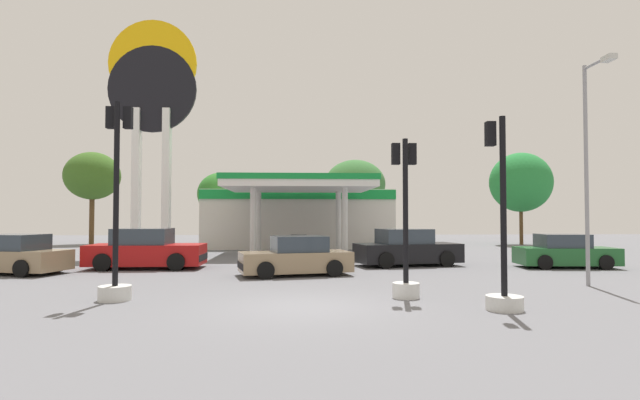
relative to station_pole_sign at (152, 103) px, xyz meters
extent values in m
plane|color=slate|center=(8.12, -15.67, -8.36)|extent=(90.00, 90.00, 0.00)
cube|color=beige|center=(8.07, 7.46, -6.42)|extent=(12.57, 6.56, 3.88)
cube|color=#148C38|center=(8.07, 4.13, -4.83)|extent=(12.57, 0.12, 0.60)
cube|color=white|center=(8.07, 0.40, -4.55)|extent=(8.00, 6.97, 0.35)
cube|color=#148C38|center=(8.07, 0.40, -4.23)|extent=(8.10, 7.07, 0.30)
cylinder|color=silver|center=(5.67, -1.52, -6.54)|extent=(0.32, 0.32, 3.63)
cylinder|color=silver|center=(10.47, -1.52, -6.54)|extent=(0.32, 0.32, 3.63)
cylinder|color=silver|center=(5.67, 2.31, -6.54)|extent=(0.32, 0.32, 3.63)
cylinder|color=silver|center=(10.47, 2.31, -6.54)|extent=(0.32, 0.32, 3.63)
cube|color=#4C4C51|center=(8.07, 0.40, -7.81)|extent=(0.90, 0.60, 1.10)
cube|color=white|center=(-0.81, -0.01, -4.33)|extent=(0.40, 0.56, 8.07)
cube|color=white|center=(0.81, -0.01, -4.33)|extent=(0.40, 0.56, 8.07)
cylinder|color=black|center=(0.00, -0.01, 0.78)|extent=(4.79, 0.22, 4.79)
cylinder|color=#F2B20C|center=(0.00, 0.01, 2.22)|extent=(4.79, 0.22, 4.79)
cube|color=white|center=(0.00, 0.05, 1.50)|extent=(4.41, 0.08, 0.86)
cylinder|color=black|center=(-3.71, -7.29, -8.05)|extent=(0.66, 0.37, 0.62)
cylinder|color=black|center=(-1.68, -9.56, -8.05)|extent=(0.66, 0.37, 0.62)
cylinder|color=black|center=(-1.25, -7.94, -8.05)|extent=(0.66, 0.37, 0.62)
cube|color=#8C7556|center=(-2.70, -8.43, -7.85)|extent=(4.40, 2.70, 0.74)
cube|color=#2D3842|center=(-2.55, -8.47, -7.20)|extent=(2.27, 1.97, 0.62)
cylinder|color=black|center=(20.39, -6.63, -8.06)|extent=(0.61, 0.25, 0.59)
cylinder|color=black|center=(20.27, -8.22, -8.06)|extent=(0.61, 0.25, 0.59)
cylinder|color=black|center=(17.99, -6.45, -8.06)|extent=(0.61, 0.25, 0.59)
cylinder|color=black|center=(17.86, -8.04, -8.06)|extent=(0.61, 0.25, 0.59)
cube|color=#1E5928|center=(19.13, -7.34, -7.87)|extent=(4.01, 1.93, 0.70)
cube|color=#2D3842|center=(18.99, -7.33, -7.26)|extent=(1.96, 1.58, 0.59)
cube|color=black|center=(21.03, -7.48, -7.97)|extent=(0.23, 1.55, 0.22)
cylinder|color=black|center=(6.86, -10.49, -8.06)|extent=(0.63, 0.34, 0.60)
cylinder|color=black|center=(6.49, -8.91, -8.06)|extent=(0.63, 0.34, 0.60)
cylinder|color=black|center=(9.25, -9.94, -8.06)|extent=(0.63, 0.34, 0.60)
cylinder|color=black|center=(8.88, -8.36, -8.06)|extent=(0.63, 0.34, 0.60)
cube|color=#8C7556|center=(7.87, -9.42, -7.86)|extent=(4.23, 2.51, 0.72)
cube|color=#2D3842|center=(8.01, -9.39, -7.24)|extent=(2.17, 1.86, 0.60)
cube|color=black|center=(5.98, -9.86, -7.97)|extent=(0.47, 1.56, 0.23)
cylinder|color=black|center=(13.90, -4.99, -8.02)|extent=(0.71, 0.36, 0.68)
cylinder|color=black|center=(14.27, -6.77, -8.02)|extent=(0.71, 0.36, 0.68)
cylinder|color=black|center=(11.21, -5.55, -8.02)|extent=(0.71, 0.36, 0.68)
cylinder|color=black|center=(11.58, -7.32, -8.02)|extent=(0.71, 0.36, 0.68)
cube|color=black|center=(12.74, -6.16, -7.80)|extent=(4.72, 2.71, 0.80)
cube|color=#2D3842|center=(12.58, -6.19, -7.11)|extent=(2.40, 2.04, 0.68)
cube|color=black|center=(14.87, -5.72, -7.92)|extent=(0.48, 1.75, 0.25)
cylinder|color=black|center=(3.22, -5.87, -8.01)|extent=(0.70, 0.24, 0.70)
cylinder|color=black|center=(3.21, -7.74, -8.01)|extent=(0.70, 0.24, 0.70)
cylinder|color=black|center=(0.38, -5.86, -8.01)|extent=(0.70, 0.24, 0.70)
cylinder|color=black|center=(0.37, -7.73, -8.01)|extent=(0.70, 0.24, 0.70)
cube|color=#A51111|center=(1.80, -6.80, -7.79)|extent=(4.58, 1.94, 0.83)
cube|color=#2D3842|center=(1.63, -6.80, -7.07)|extent=(2.18, 1.71, 0.70)
cube|color=black|center=(4.04, -6.81, -7.90)|extent=(0.14, 1.82, 0.26)
cylinder|color=silver|center=(3.28, -14.54, -8.17)|extent=(0.81, 0.81, 0.37)
cylinder|color=black|center=(3.28, -14.54, -5.63)|extent=(0.14, 0.14, 4.72)
cube|color=black|center=(3.06, -14.38, -3.65)|extent=(0.21, 0.20, 0.57)
sphere|color=red|center=(3.06, -14.26, -3.47)|extent=(0.15, 0.15, 0.15)
sphere|color=#D89E0C|center=(3.06, -14.26, -3.65)|extent=(0.15, 0.15, 0.15)
sphere|color=green|center=(3.06, -14.26, -3.83)|extent=(0.15, 0.15, 0.15)
cube|color=black|center=(3.50, -14.38, -3.65)|extent=(0.21, 0.20, 0.57)
sphere|color=red|center=(3.50, -14.26, -3.47)|extent=(0.15, 0.15, 0.15)
sphere|color=#D89E0C|center=(3.50, -14.26, -3.65)|extent=(0.15, 0.15, 0.15)
sphere|color=green|center=(3.50, -14.26, -3.83)|extent=(0.15, 0.15, 0.15)
cylinder|color=silver|center=(12.64, -16.31, -8.20)|extent=(0.83, 0.83, 0.32)
cylinder|color=black|center=(12.64, -16.31, -5.97)|extent=(0.14, 0.14, 4.13)
cube|color=black|center=(12.42, -16.15, -4.29)|extent=(0.21, 0.20, 0.57)
sphere|color=red|center=(12.42, -16.03, -4.11)|extent=(0.15, 0.15, 0.15)
sphere|color=#D89E0C|center=(12.42, -16.03, -4.29)|extent=(0.15, 0.15, 0.15)
sphere|color=green|center=(12.42, -16.03, -4.47)|extent=(0.15, 0.15, 0.15)
cylinder|color=silver|center=(10.77, -14.52, -8.16)|extent=(0.71, 0.71, 0.40)
cylinder|color=black|center=(10.77, -14.52, -6.06)|extent=(0.14, 0.14, 3.80)
cube|color=black|center=(10.55, -14.36, -4.55)|extent=(0.21, 0.20, 0.57)
sphere|color=red|center=(10.55, -14.24, -4.37)|extent=(0.15, 0.15, 0.15)
sphere|color=#D89E0C|center=(10.55, -14.24, -4.55)|extent=(0.15, 0.15, 0.15)
sphere|color=green|center=(10.55, -14.24, -4.73)|extent=(0.15, 0.15, 0.15)
cube|color=black|center=(10.99, -14.36, -4.55)|extent=(0.21, 0.20, 0.57)
sphere|color=red|center=(10.99, -14.24, -4.37)|extent=(0.15, 0.15, 0.15)
sphere|color=#D89E0C|center=(10.99, -14.24, -4.55)|extent=(0.15, 0.15, 0.15)
sphere|color=green|center=(10.99, -14.24, -4.73)|extent=(0.15, 0.15, 0.15)
cylinder|color=brown|center=(-7.70, 11.26, -6.52)|extent=(0.37, 0.37, 3.69)
ellipsoid|color=#396121|center=(-7.70, 11.26, -3.12)|extent=(4.14, 4.14, 3.65)
cylinder|color=brown|center=(2.22, 10.30, -7.09)|extent=(0.38, 0.38, 2.53)
ellipsoid|color=#2E7429|center=(2.22, 10.30, -4.52)|extent=(3.48, 3.48, 3.20)
cylinder|color=brown|center=(12.58, 11.31, -6.93)|extent=(0.34, 0.34, 2.87)
ellipsoid|color=#3A7137|center=(12.58, 11.31, -3.70)|extent=(4.78, 4.78, 3.85)
cylinder|color=brown|center=(24.83, 8.88, -6.87)|extent=(0.27, 0.27, 2.99)
ellipsoid|color=#268039|center=(24.83, 8.88, -3.67)|extent=(4.55, 4.55, 4.45)
cylinder|color=gray|center=(16.87, -12.60, -4.94)|extent=(0.12, 0.12, 6.84)
cylinder|color=gray|center=(16.87, -13.20, -1.62)|extent=(0.09, 1.20, 0.09)
cube|color=beige|center=(16.87, -13.80, -1.67)|extent=(0.24, 0.44, 0.16)
camera|label=1|loc=(7.86, -27.42, -6.21)|focal=27.76mm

